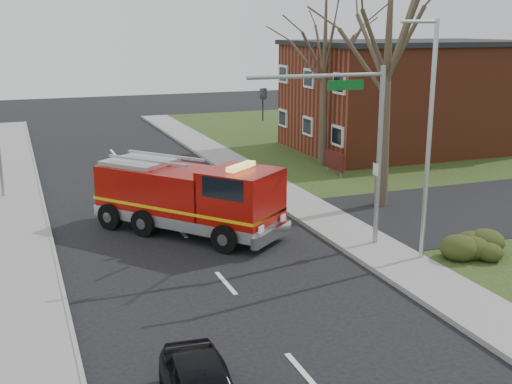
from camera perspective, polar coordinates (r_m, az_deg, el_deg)
name	(u,v)px	position (r m, az deg, el deg)	size (l,w,h in m)	color
ground	(226,283)	(21.20, -2.69, -8.12)	(120.00, 120.00, 0.00)	black
sidewalk_right	(389,258)	(23.70, 11.77, -5.73)	(2.40, 80.00, 0.15)	gray
sidewalk_left	(25,310)	(20.29, -19.82, -9.86)	(2.40, 80.00, 0.15)	gray
brick_building	(411,95)	(44.58, 13.58, 8.34)	(15.40, 10.40, 7.25)	maroon
health_center_sign	(334,161)	(35.98, 6.99, 2.75)	(0.12, 2.00, 1.40)	#481310
hedge_corner	(472,244)	(24.37, 18.68, -4.38)	(2.80, 2.00, 0.90)	#2B3212
bare_tree_near	(388,44)	(29.11, 11.69, 12.78)	(6.00, 6.00, 12.00)	#3E3224
bare_tree_far	(325,56)	(37.72, 6.14, 11.91)	(5.25, 5.25, 10.50)	#3E3224
traffic_signal_mast	(349,126)	(23.30, 8.31, 5.87)	(5.29, 0.18, 6.80)	gray
streetlight_pole	(428,135)	(22.69, 15.04, 4.89)	(1.48, 0.16, 8.40)	#B7BABF
fire_engine	(190,199)	(25.91, -5.90, -0.64)	(6.88, 7.68, 3.12)	#930C06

